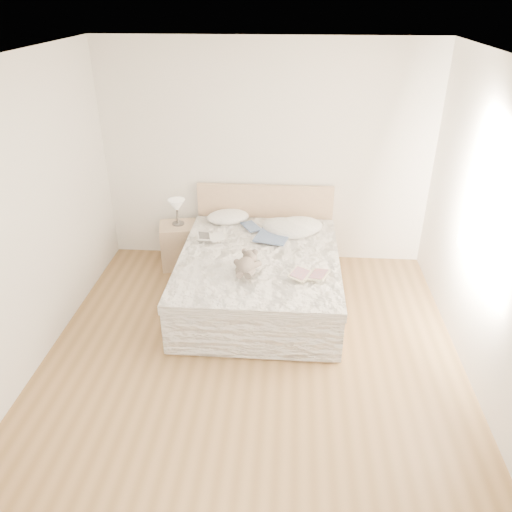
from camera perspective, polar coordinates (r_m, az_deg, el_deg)
name	(u,v)px	position (r m, az deg, el deg)	size (l,w,h in m)	color
floor	(251,367)	(4.82, -0.60, -12.52)	(4.00, 4.50, 0.00)	brown
ceiling	(249,62)	(3.67, -0.82, 21.26)	(4.00, 4.50, 0.00)	white
wall_back	(266,156)	(6.15, 1.12, 11.34)	(4.00, 0.02, 2.70)	white
wall_front	(204,477)	(2.29, -5.92, -23.80)	(4.00, 0.02, 2.70)	white
wall_left	(13,231)	(4.67, -26.00, 2.62)	(0.02, 4.50, 2.70)	white
wall_right	(502,247)	(4.38, 26.34, 0.94)	(0.02, 4.50, 2.70)	white
window	(491,220)	(4.59, 25.26, 3.78)	(0.02, 1.30, 1.10)	white
bed	(260,275)	(5.61, 0.40, -2.14)	(1.72, 2.14, 1.00)	tan
nightstand	(179,245)	(6.37, -8.75, 1.23)	(0.45, 0.40, 0.56)	tan
table_lamp	(177,207)	(6.18, -9.03, 5.58)	(0.27, 0.27, 0.33)	#46413D
pillow_left	(228,217)	(6.21, -3.23, 4.48)	(0.52, 0.37, 0.16)	white
pillow_middle	(287,228)	(5.92, 3.51, 3.20)	(0.62, 0.43, 0.18)	silver
pillow_right	(296,227)	(5.96, 4.63, 3.33)	(0.64, 0.45, 0.19)	white
blouse	(274,233)	(5.80, 2.12, 2.59)	(0.58, 0.62, 0.02)	#394D71
photo_book	(211,237)	(5.74, -5.17, 2.17)	(0.32, 0.22, 0.02)	white
childrens_book	(309,275)	(4.99, 6.10, -2.17)	(0.37, 0.25, 0.02)	beige
teddy_bear	(246,272)	(4.98, -1.19, -1.81)	(0.25, 0.35, 0.18)	#6B5E54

